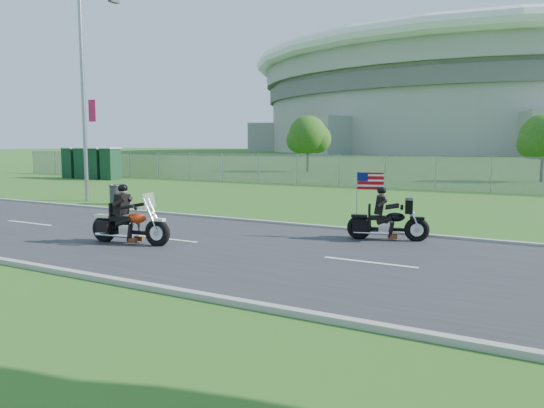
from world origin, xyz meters
The scene contains 16 objects.
ground centered at (0.00, 0.00, 0.00)m, with size 420.00×420.00×0.00m, color #285019.
road centered at (0.00, 0.00, 0.02)m, with size 120.00×8.00×0.04m, color #28282B.
curb_north centered at (0.00, 4.05, 0.05)m, with size 120.00×0.18×0.12m, color #9E9B93.
curb_south centered at (0.00, -4.05, 0.05)m, with size 120.00×0.18×0.12m, color #9E9B93.
fence centered at (-5.00, 20.00, 1.00)m, with size 60.00×0.03×2.00m, color gray.
stadium centered at (-20.00, 170.00, 15.58)m, with size 140.40×140.40×29.20m.
streetlight centered at (-11.98, 6.22, 5.64)m, with size 0.90×2.46×10.00m.
porta_toilet_a centered at (-22.00, 17.00, 1.15)m, with size 1.10×1.10×2.30m, color #11351D.
porta_toilet_b centered at (-23.40, 17.00, 1.15)m, with size 1.10×1.10×2.30m, color #11351D.
porta_toilet_c centered at (-24.80, 17.00, 1.15)m, with size 1.10×1.10×2.30m, color #11351D.
porta_toilet_d centered at (-26.20, 17.00, 1.15)m, with size 1.10×1.10×2.30m, color #11351D.
tree_fence_near centered at (6.04, 30.04, 2.97)m, with size 3.52×3.28×4.75m.
tree_fence_mid centered at (-13.95, 34.04, 3.30)m, with size 3.96×3.69×5.30m.
motorcycle_lead centered at (-2.40, -1.01, 0.52)m, with size 2.45×0.82×1.65m.
motorcycle_follow centered at (3.48, 2.95, 0.52)m, with size 2.22×1.02×1.89m.
trash_can centered at (-9.86, 5.70, 0.42)m, with size 0.49×0.49×0.84m, color #3C3C41.
Camera 1 is at (7.88, -11.32, 2.73)m, focal length 35.00 mm.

